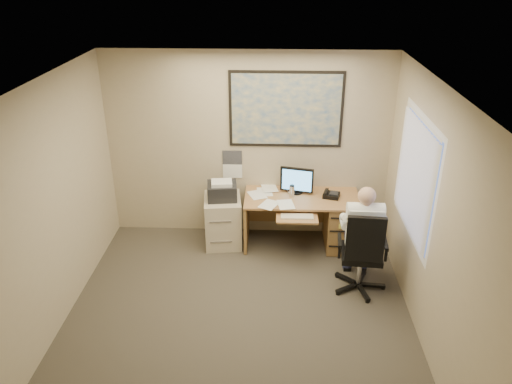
{
  "coord_description": "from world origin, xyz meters",
  "views": [
    {
      "loc": [
        0.39,
        -4.39,
        3.8
      ],
      "look_at": [
        0.15,
        1.3,
        1.09
      ],
      "focal_mm": 35.0,
      "sensor_mm": 36.0,
      "label": 1
    }
  ],
  "objects_px": {
    "person": "(362,239)",
    "filing_cabinet": "(223,216)",
    "desk": "(325,216)",
    "office_chair": "(361,267)"
  },
  "relations": [
    {
      "from": "person",
      "to": "filing_cabinet",
      "type": "bearing_deg",
      "value": 152.58
    },
    {
      "from": "filing_cabinet",
      "to": "desk",
      "type": "bearing_deg",
      "value": -6.21
    },
    {
      "from": "person",
      "to": "desk",
      "type": "bearing_deg",
      "value": 110.76
    },
    {
      "from": "desk",
      "to": "person",
      "type": "distance_m",
      "value": 1.11
    },
    {
      "from": "filing_cabinet",
      "to": "office_chair",
      "type": "relative_size",
      "value": 0.87
    },
    {
      "from": "desk",
      "to": "office_chair",
      "type": "bearing_deg",
      "value": -71.9
    },
    {
      "from": "office_chair",
      "to": "filing_cabinet",
      "type": "bearing_deg",
      "value": 153.81
    },
    {
      "from": "desk",
      "to": "filing_cabinet",
      "type": "relative_size",
      "value": 1.63
    },
    {
      "from": "office_chair",
      "to": "person",
      "type": "distance_m",
      "value": 0.37
    },
    {
      "from": "desk",
      "to": "filing_cabinet",
      "type": "xyz_separation_m",
      "value": [
        -1.45,
        -0.02,
        -0.02
      ]
    }
  ]
}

